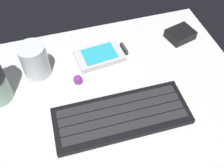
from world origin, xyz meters
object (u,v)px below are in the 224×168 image
(keyboard, at_px, (122,115))
(charger_block, at_px, (180,34))
(trackball_mouse, at_px, (78,80))
(juice_cup, at_px, (35,62))
(handheld_device, at_px, (102,55))

(keyboard, xyz_separation_m, charger_block, (0.23, 0.20, 0.00))
(keyboard, height_order, charger_block, charger_block)
(trackball_mouse, bearing_deg, juice_cup, 146.03)
(trackball_mouse, bearing_deg, charger_block, 14.22)
(keyboard, distance_m, trackball_mouse, 0.14)
(juice_cup, bearing_deg, handheld_device, 2.20)
(keyboard, relative_size, handheld_device, 2.19)
(juice_cup, xyz_separation_m, charger_block, (0.39, 0.02, -0.03))
(keyboard, bearing_deg, charger_block, 40.73)
(juice_cup, xyz_separation_m, trackball_mouse, (0.09, -0.06, -0.03))
(trackball_mouse, bearing_deg, handheld_device, 40.39)
(trackball_mouse, bearing_deg, keyboard, -59.47)
(juice_cup, distance_m, trackball_mouse, 0.11)
(handheld_device, bearing_deg, juice_cup, -177.80)
(handheld_device, xyz_separation_m, trackball_mouse, (-0.08, -0.07, 0.00))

